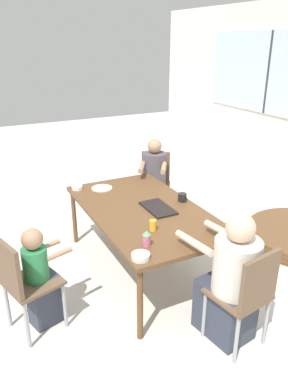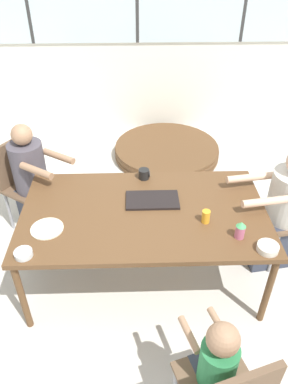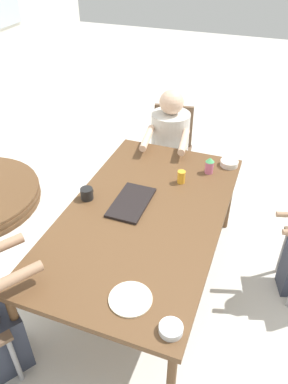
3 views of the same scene
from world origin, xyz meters
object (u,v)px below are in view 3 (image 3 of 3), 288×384
bowl_white_shallow (229,163)px  person_man_blue_shirt (169,154)px  juice_glass (181,177)px  bowl_cereal (171,329)px  chair_for_man_blue_shirt (171,142)px  sippy_cup (209,165)px  coffee_mug (87,193)px

bowl_white_shallow → person_man_blue_shirt: bearing=60.7°
juice_glass → bowl_cereal: 1.29m
chair_for_man_blue_shirt → person_man_blue_shirt: size_ratio=0.79×
chair_for_man_blue_shirt → bowl_white_shallow: bearing=132.6°
juice_glass → bowl_white_shallow: (0.37, -0.30, -0.03)m
chair_for_man_blue_shirt → bowl_white_shallow: 0.84m
person_man_blue_shirt → juice_glass: 0.82m
sippy_cup → bowl_white_shallow: size_ratio=0.94×
person_man_blue_shirt → chair_for_man_blue_shirt: bearing=-90.0°
coffee_mug → bowl_cereal: coffee_mug is taller
chair_for_man_blue_shirt → juice_glass: chair_for_man_blue_shirt is taller
sippy_cup → bowl_white_shallow: bearing=-39.7°
juice_glass → coffee_mug: bearing=126.7°
sippy_cup → bowl_cereal: (-1.46, -0.13, -0.05)m
chair_for_man_blue_shirt → person_man_blue_shirt: (-0.17, -0.03, -0.04)m
chair_for_man_blue_shirt → juice_glass: (-0.88, -0.34, 0.22)m
sippy_cup → bowl_white_shallow: (0.16, -0.13, -0.05)m
person_man_blue_shirt → coffee_mug: (-1.14, 0.27, 0.25)m
person_man_blue_shirt → bowl_cereal: (-1.96, -0.62, 0.23)m
coffee_mug → juice_glass: juice_glass is taller
coffee_mug → juice_glass: 0.72m
sippy_cup → bowl_cereal: size_ratio=1.14×
bowl_white_shallow → coffee_mug: bearing=132.3°
bowl_cereal → juice_glass: bearing=13.6°
person_man_blue_shirt → bowl_cereal: person_man_blue_shirt is taller
bowl_white_shallow → sippy_cup: bearing=140.3°
chair_for_man_blue_shirt → juice_glass: size_ratio=8.86×
sippy_cup → bowl_cereal: sippy_cup is taller
juice_glass → bowl_white_shallow: size_ratio=0.69×
chair_for_man_blue_shirt → bowl_white_shallow: chair_for_man_blue_shirt is taller
bowl_cereal → coffee_mug: bearing=47.0°
sippy_cup → juice_glass: size_ratio=1.37×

